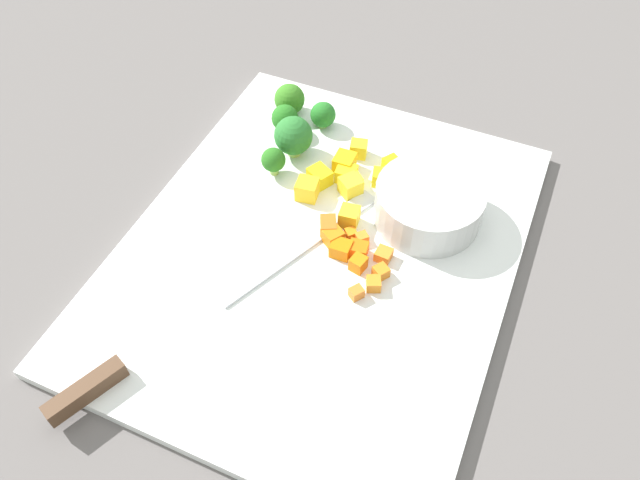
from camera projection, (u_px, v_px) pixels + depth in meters
name	position (u px, v px, depth m)	size (l,w,h in m)	color
ground_plane	(320.00, 254.00, 0.61)	(4.00, 4.00, 0.00)	#615C5B
cutting_board	(320.00, 250.00, 0.60)	(0.44, 0.36, 0.01)	white
prep_bowl	(429.00, 204.00, 0.61)	(0.11, 0.11, 0.04)	beige
chef_knife	(183.00, 325.00, 0.54)	(0.33, 0.16, 0.02)	silver
carrot_dice_0	(384.00, 255.00, 0.59)	(0.01, 0.01, 0.01)	orange
carrot_dice_1	(358.00, 263.00, 0.58)	(0.01, 0.01, 0.01)	orange
carrot_dice_2	(362.00, 238.00, 0.60)	(0.01, 0.01, 0.01)	orange
carrot_dice_3	(343.00, 245.00, 0.59)	(0.02, 0.02, 0.01)	orange
carrot_dice_4	(333.00, 236.00, 0.60)	(0.02, 0.02, 0.02)	orange
carrot_dice_5	(373.00, 284.00, 0.56)	(0.01, 0.01, 0.01)	orange
carrot_dice_6	(356.00, 293.00, 0.56)	(0.01, 0.01, 0.01)	orange
carrot_dice_7	(351.00, 233.00, 0.60)	(0.01, 0.01, 0.01)	orange
carrot_dice_8	(381.00, 272.00, 0.57)	(0.01, 0.01, 0.01)	orange
carrot_dice_9	(358.00, 250.00, 0.59)	(0.02, 0.02, 0.01)	orange
carrot_dice_10	(326.00, 226.00, 0.60)	(0.02, 0.02, 0.02)	orange
pepper_dice_0	(349.00, 217.00, 0.61)	(0.02, 0.02, 0.02)	yellow
pepper_dice_1	(380.00, 177.00, 0.65)	(0.02, 0.02, 0.02)	yellow
pepper_dice_2	(359.00, 149.00, 0.67)	(0.02, 0.02, 0.02)	yellow
pepper_dice_3	(358.00, 183.00, 0.64)	(0.02, 0.01, 0.01)	yellow
pepper_dice_4	(320.00, 176.00, 0.65)	(0.02, 0.02, 0.02)	yellow
pepper_dice_5	(392.00, 164.00, 0.66)	(0.02, 0.02, 0.01)	yellow
pepper_dice_6	(346.00, 185.00, 0.64)	(0.02, 0.02, 0.02)	yellow
pepper_dice_7	(346.00, 174.00, 0.65)	(0.02, 0.02, 0.02)	yellow
pepper_dice_8	(307.00, 189.00, 0.63)	(0.02, 0.02, 0.02)	yellow
pepper_dice_9	(344.00, 162.00, 0.66)	(0.02, 0.02, 0.02)	yellow
broccoli_floret_0	(323.00, 115.00, 0.70)	(0.03, 0.03, 0.03)	#88BD67
broccoli_floret_1	(285.00, 118.00, 0.69)	(0.03, 0.03, 0.03)	#94C166
broccoli_floret_2	(293.00, 136.00, 0.66)	(0.04, 0.04, 0.05)	#92B25B
broccoli_floret_3	(290.00, 99.00, 0.71)	(0.03, 0.03, 0.04)	#81C262
broccoli_floret_4	(273.00, 160.00, 0.65)	(0.03, 0.03, 0.03)	#98C05D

